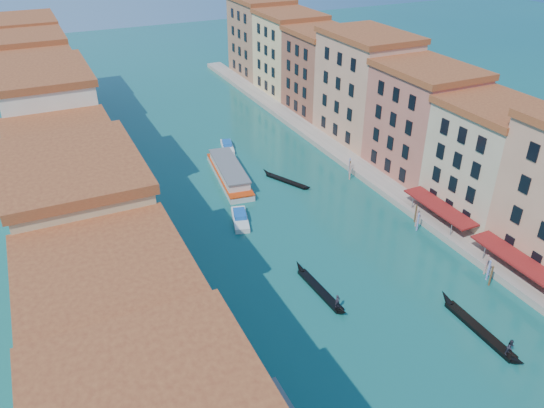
{
  "coord_description": "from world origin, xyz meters",
  "views": [
    {
      "loc": [
        -28.25,
        -10.65,
        41.57
      ],
      "look_at": [
        -2.16,
        44.48,
        6.64
      ],
      "focal_mm": 35.0,
      "sensor_mm": 36.0,
      "label": 1
    }
  ],
  "objects": [
    {
      "name": "left_bank_palazzos",
      "position": [
        -26.0,
        64.68,
        9.71
      ],
      "size": [
        12.8,
        128.4,
        21.0
      ],
      "color": "tan",
      "rests_on": "ground"
    },
    {
      "name": "right_bank_palazzos",
      "position": [
        30.0,
        65.0,
        9.75
      ],
      "size": [
        12.8,
        128.4,
        21.0
      ],
      "color": "#9D3A2E",
      "rests_on": "ground"
    },
    {
      "name": "quay",
      "position": [
        22.0,
        65.0,
        0.5
      ],
      "size": [
        4.0,
        140.0,
        1.0
      ],
      "primitive_type": "cube",
      "color": "gray",
      "rests_on": "ground"
    },
    {
      "name": "restaurant_awnings",
      "position": [
        22.19,
        23.0,
        2.99
      ],
      "size": [
        3.2,
        44.55,
        3.12
      ],
      "color": "maroon",
      "rests_on": "ground"
    },
    {
      "name": "mooring_poles_right",
      "position": [
        19.1,
        28.8,
        1.3
      ],
      "size": [
        1.44,
        54.24,
        3.2
      ],
      "color": "#512E1B",
      "rests_on": "ground"
    },
    {
      "name": "vaporetto_far",
      "position": [
        -0.08,
        66.03,
        1.2
      ],
      "size": [
        6.33,
        18.25,
        2.66
      ],
      "rotation": [
        0.0,
        0.0,
        -0.13
      ],
      "color": "silver",
      "rests_on": "ground"
    },
    {
      "name": "gondola_fore",
      "position": [
        -1.16,
        32.92,
        0.39
      ],
      "size": [
        1.53,
        11.63,
        2.32
      ],
      "rotation": [
        0.0,
        0.0,
        0.05
      ],
      "color": "black",
      "rests_on": "ground"
    },
    {
      "name": "gondola_right",
      "position": [
        11.38,
        19.04,
        0.5
      ],
      "size": [
        1.29,
        13.04,
        2.6
      ],
      "rotation": [
        0.0,
        0.0,
        -0.01
      ],
      "color": "black",
      "rests_on": "ground"
    },
    {
      "name": "gondola_far",
      "position": [
        8.15,
        60.9,
        0.31
      ],
      "size": [
        5.36,
        9.95,
        1.51
      ],
      "rotation": [
        0.0,
        0.0,
        0.45
      ],
      "color": "black",
      "rests_on": "ground"
    },
    {
      "name": "motorboat_mid",
      "position": [
        -3.73,
        52.29,
        0.55
      ],
      "size": [
        3.91,
        7.09,
        1.4
      ],
      "rotation": [
        0.0,
        0.0,
        -0.28
      ],
      "color": "silver",
      "rests_on": "ground"
    },
    {
      "name": "motorboat_far",
      "position": [
        4.24,
        78.17,
        0.52
      ],
      "size": [
        3.51,
        6.73,
        1.33
      ],
      "rotation": [
        0.0,
        0.0,
        -0.24
      ],
      "color": "silver",
      "rests_on": "ground"
    }
  ]
}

